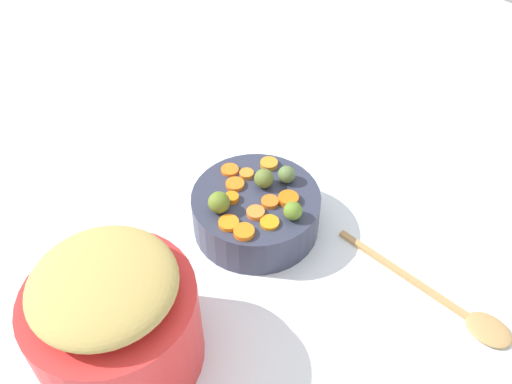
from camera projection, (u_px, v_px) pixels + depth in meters
The scene contains 20 objects.
tabletop at pixel (242, 230), 1.00m from camera, with size 2.40×2.40×0.02m, color white.
serving_bowl_carrots at pixel (256, 211), 0.97m from camera, with size 0.23×0.23×0.08m, color #303549.
metal_pot at pixel (117, 327), 0.76m from camera, with size 0.24×0.24×0.15m, color red.
stuffing_mound at pixel (103, 284), 0.69m from camera, with size 0.19×0.19×0.05m, color tan.
carrot_slice_0 at pixel (235, 184), 0.96m from camera, with size 0.03×0.03×0.01m, color orange.
carrot_slice_1 at pixel (230, 170), 0.99m from camera, with size 0.03×0.03×0.01m, color orange.
carrot_slice_2 at pixel (288, 199), 0.93m from camera, with size 0.03×0.03×0.01m, color orange.
carrot_slice_3 at pixel (229, 223), 0.89m from camera, with size 0.03×0.03×0.01m, color orange.
carrot_slice_4 at pixel (247, 174), 0.98m from camera, with size 0.03×0.03×0.01m, color orange.
carrot_slice_5 at pixel (270, 202), 0.93m from camera, with size 0.03×0.03×0.01m, color orange.
carrot_slice_6 at pixel (256, 213), 0.91m from camera, with size 0.03×0.03×0.01m, color orange.
carrot_slice_7 at pixel (244, 232), 0.88m from camera, with size 0.03×0.03×0.01m, color orange.
carrot_slice_8 at pixel (269, 164), 1.00m from camera, with size 0.03×0.03×0.01m, color orange.
carrot_slice_9 at pixel (232, 198), 0.93m from camera, with size 0.02×0.02×0.01m, color orange.
carrot_slice_10 at pixel (270, 222), 0.89m from camera, with size 0.03×0.03×0.01m, color orange.
brussels_sprout_0 at pixel (293, 211), 0.89m from camera, with size 0.03×0.03×0.03m, color olive.
brussels_sprout_1 at pixel (287, 175), 0.96m from camera, with size 0.03×0.03×0.03m, color #56723A.
brussels_sprout_2 at pixel (217, 201), 0.91m from camera, with size 0.04×0.04×0.04m, color olive.
brussels_sprout_3 at pixel (264, 179), 0.95m from camera, with size 0.03×0.03×0.03m, color #5B6E2C.
wooden_spoon at pixel (459, 311), 0.86m from camera, with size 0.06×0.32×0.01m.
Camera 1 is at (-0.43, -0.51, 0.76)m, focal length 38.11 mm.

